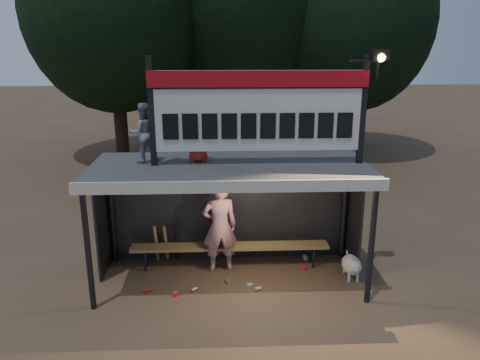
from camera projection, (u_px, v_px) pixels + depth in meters
ground at (231, 280)px, 9.08m from camera, size 80.00×80.00×0.00m
player at (220, 226)px, 9.20m from camera, size 0.74×0.53×1.89m
child_a at (143, 133)px, 8.40m from camera, size 0.64×0.58×1.08m
child_b at (198, 137)px, 8.47m from camera, size 0.47×0.32×0.93m
dugout_shelter at (230, 185)px, 8.78m from camera, size 5.10×2.08×2.32m
scoreboard_assembly at (262, 108)px, 8.13m from camera, size 4.10×0.27×1.99m
bench at (230, 247)px, 9.48m from camera, size 4.00×0.35×0.48m
tree_left at (113, 9)px, 16.88m from camera, size 6.46×6.46×9.27m
tree_right at (354, 20)px, 17.83m from camera, size 6.08×6.08×8.72m
dog at (352, 265)px, 9.05m from camera, size 0.36×0.81×0.49m
bats at (166, 243)px, 9.68m from camera, size 0.47×0.32×0.84m
litter at (236, 281)px, 8.95m from camera, size 3.26×1.51×0.08m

